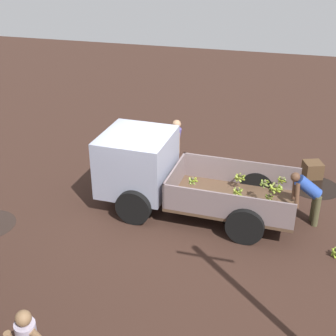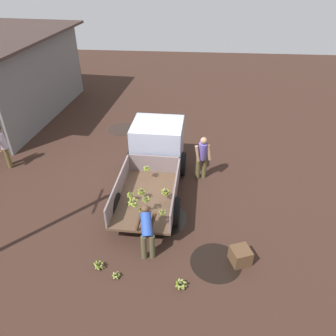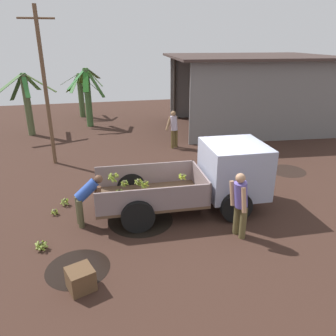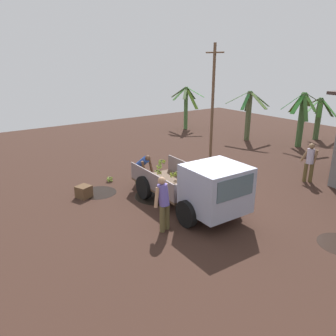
{
  "view_description": "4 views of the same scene",
  "coord_description": "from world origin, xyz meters",
  "px_view_note": "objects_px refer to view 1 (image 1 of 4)",
  "views": [
    {
      "loc": [
        -3.01,
        9.65,
        6.24
      ],
      "look_at": [
        -0.44,
        0.52,
        1.43
      ],
      "focal_mm": 50.0,
      "sensor_mm": 36.0,
      "label": 1
    },
    {
      "loc": [
        -9.8,
        -1.38,
        6.9
      ],
      "look_at": [
        -1.49,
        -0.68,
        1.37
      ],
      "focal_mm": 35.0,
      "sensor_mm": 36.0,
      "label": 2
    },
    {
      "loc": [
        -3.25,
        -8.19,
        4.6
      ],
      "look_at": [
        -1.36,
        0.03,
        1.26
      ],
      "focal_mm": 35.0,
      "sensor_mm": 36.0,
      "label": 3
    },
    {
      "loc": [
        7.34,
        -6.84,
        5.0
      ],
      "look_at": [
        -1.69,
        -0.37,
        1.26
      ],
      "focal_mm": 35.0,
      "sensor_mm": 36.0,
      "label": 4
    }
  ],
  "objects_px": {
    "person_foreground_visitor": "(174,146)",
    "person_worker_loading": "(308,194)",
    "wooden_crate_0": "(312,170)",
    "cargo_truck": "(155,170)"
  },
  "relations": [
    {
      "from": "cargo_truck",
      "to": "wooden_crate_0",
      "type": "relative_size",
      "value": 9.93
    },
    {
      "from": "cargo_truck",
      "to": "person_foreground_visitor",
      "type": "bearing_deg",
      "value": -90.33
    },
    {
      "from": "person_worker_loading",
      "to": "wooden_crate_0",
      "type": "distance_m",
      "value": 2.55
    },
    {
      "from": "person_foreground_visitor",
      "to": "wooden_crate_0",
      "type": "height_order",
      "value": "person_foreground_visitor"
    },
    {
      "from": "person_foreground_visitor",
      "to": "person_worker_loading",
      "type": "height_order",
      "value": "person_foreground_visitor"
    },
    {
      "from": "person_foreground_visitor",
      "to": "wooden_crate_0",
      "type": "xyz_separation_m",
      "value": [
        -3.78,
        -1.03,
        -0.72
      ]
    },
    {
      "from": "wooden_crate_0",
      "to": "cargo_truck",
      "type": "bearing_deg",
      "value": 34.74
    },
    {
      "from": "person_foreground_visitor",
      "to": "person_worker_loading",
      "type": "bearing_deg",
      "value": -38.56
    },
    {
      "from": "cargo_truck",
      "to": "person_foreground_visitor",
      "type": "relative_size",
      "value": 2.83
    },
    {
      "from": "cargo_truck",
      "to": "person_foreground_visitor",
      "type": "xyz_separation_m",
      "value": [
        -0.06,
        -1.63,
        -0.06
      ]
    }
  ]
}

